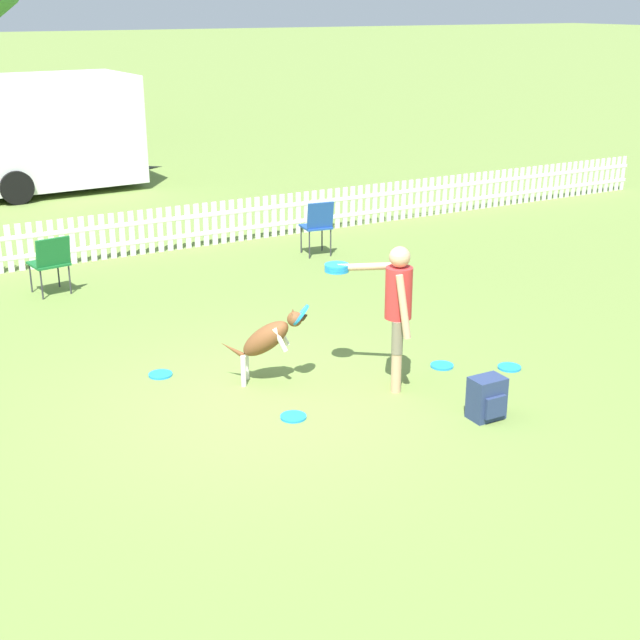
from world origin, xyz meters
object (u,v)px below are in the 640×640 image
frisbee_near_dog (160,375)px  leaping_dog (269,338)px  frisbee_near_handler (442,366)px  equipment_trailer (24,132)px  backpack_on_grass (487,398)px  handler_person (394,301)px  frisbee_far_scatter (509,367)px  folding_chair_center (318,223)px  frisbee_midfield (293,417)px  folding_chair_green_right (51,260)px

frisbee_near_dog → leaping_dog: bearing=-38.7°
frisbee_near_handler → equipment_trailer: equipment_trailer is taller
equipment_trailer → frisbee_near_dog: bearing=-98.0°
frisbee_near_dog → backpack_on_grass: 3.57m
handler_person → frisbee_far_scatter: bearing=-64.7°
frisbee_near_dog → frisbee_far_scatter: size_ratio=1.00×
handler_person → folding_chair_center: bearing=13.6°
frisbee_near_dog → backpack_on_grass: size_ratio=0.61×
frisbee_near_handler → backpack_on_grass: backpack_on_grass is taller
frisbee_far_scatter → frisbee_near_handler: bearing=147.2°
frisbee_far_scatter → backpack_on_grass: bearing=-140.1°
frisbee_near_dog → frisbee_midfield: 1.83m
folding_chair_green_right → frisbee_far_scatter: bearing=117.7°
handler_person → leaping_dog: 1.38m
frisbee_far_scatter → backpack_on_grass: backpack_on_grass is taller
frisbee_midfield → folding_chair_center: 5.97m
frisbee_near_dog → equipment_trailer: equipment_trailer is taller
leaping_dog → frisbee_near_handler: leaping_dog is taller
frisbee_far_scatter → backpack_on_grass: (-1.04, -0.87, 0.20)m
frisbee_near_handler → leaping_dog: bearing=164.5°
frisbee_midfield → handler_person: bearing=7.2°
frisbee_midfield → folding_chair_center: folding_chair_center is taller
handler_person → folding_chair_green_right: 5.52m
leaping_dog → equipment_trailer: equipment_trailer is taller
folding_chair_green_right → equipment_trailer: 7.66m
frisbee_near_handler → frisbee_near_dog: (-2.87, 1.30, 0.00)m
frisbee_near_handler → frisbee_far_scatter: (0.63, -0.41, 0.00)m
handler_person → frisbee_midfield: 1.59m
folding_chair_center → frisbee_midfield: bearing=65.6°
leaping_dog → frisbee_near_dog: bearing=-94.9°
backpack_on_grass → frisbee_far_scatter: bearing=39.9°
leaping_dog → folding_chair_green_right: leaping_dog is taller
leaping_dog → equipment_trailer: bearing=-146.0°
backpack_on_grass → folding_chair_green_right: bearing=114.9°
handler_person → folding_chair_green_right: handler_person is taller
backpack_on_grass → folding_chair_green_right: size_ratio=0.51×
leaping_dog → folding_chair_green_right: bearing=-129.1°
frisbee_far_scatter → folding_chair_green_right: size_ratio=0.31×
frisbee_midfield → frisbee_near_handler: bearing=9.6°
folding_chair_green_right → handler_person: bearing=106.9°
folding_chair_center → equipment_trailer: (-2.95, 7.54, 0.73)m
folding_chair_green_right → leaping_dog: bearing=98.2°
frisbee_near_dog → folding_chair_center: (3.87, 3.44, 0.53)m
frisbee_near_dog → backpack_on_grass: bearing=-46.2°
backpack_on_grass → handler_person: bearing=110.6°
equipment_trailer → folding_chair_green_right: bearing=-102.7°
backpack_on_grass → equipment_trailer: equipment_trailer is taller
frisbee_near_dog → folding_chair_center: 5.21m
folding_chair_center → frisbee_far_scatter: bearing=92.6°
folding_chair_green_right → frisbee_near_dog: bearing=86.8°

